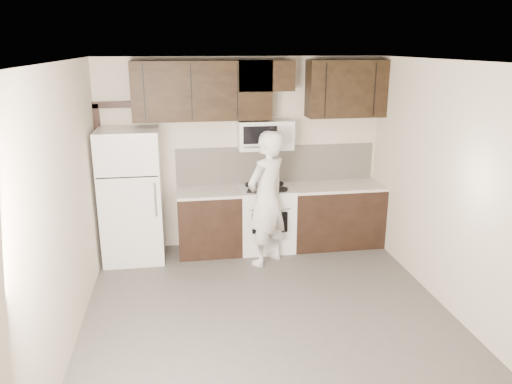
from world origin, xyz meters
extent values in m
plane|color=#52504D|center=(0.00, 0.00, 0.00)|extent=(4.50, 4.50, 0.00)
plane|color=beige|center=(0.00, 2.25, 1.35)|extent=(4.00, 0.00, 4.00)
plane|color=white|center=(0.00, 0.00, 2.70)|extent=(4.50, 4.50, 0.00)
cube|color=black|center=(-0.52, 1.94, 0.43)|extent=(0.87, 0.62, 0.87)
cube|color=black|center=(1.34, 1.94, 0.43)|extent=(1.32, 0.62, 0.87)
cube|color=silver|center=(-0.52, 1.94, 0.89)|extent=(0.87, 0.64, 0.04)
cube|color=silver|center=(1.34, 1.94, 0.89)|extent=(1.32, 0.64, 0.04)
cube|color=white|center=(0.30, 1.94, 0.45)|extent=(0.76, 0.62, 0.89)
cube|color=white|center=(0.30, 1.94, 0.90)|extent=(0.76, 0.62, 0.02)
cube|color=black|center=(0.30, 1.63, 0.50)|extent=(0.50, 0.01, 0.30)
cylinder|color=silver|center=(0.30, 1.60, 0.70)|extent=(0.55, 0.02, 0.02)
cylinder|color=black|center=(0.12, 1.79, 0.93)|extent=(0.20, 0.20, 0.03)
cylinder|color=black|center=(0.48, 1.79, 0.93)|extent=(0.20, 0.20, 0.03)
cylinder|color=black|center=(0.12, 2.09, 0.93)|extent=(0.20, 0.20, 0.03)
cylinder|color=black|center=(0.48, 2.09, 0.93)|extent=(0.20, 0.20, 0.03)
cube|color=beige|center=(0.50, 2.24, 1.18)|extent=(2.90, 0.02, 0.54)
cube|color=black|center=(-0.55, 2.08, 2.26)|extent=(1.85, 0.35, 0.78)
cube|color=black|center=(1.45, 2.08, 2.26)|extent=(1.10, 0.35, 0.78)
cube|color=black|center=(0.30, 2.08, 2.45)|extent=(0.76, 0.35, 0.40)
cube|color=white|center=(0.30, 2.06, 1.65)|extent=(0.76, 0.38, 0.40)
cube|color=black|center=(0.20, 1.86, 1.68)|extent=(0.46, 0.01, 0.24)
cube|color=silver|center=(0.56, 1.86, 1.68)|extent=(0.18, 0.01, 0.24)
cylinder|color=silver|center=(0.20, 1.84, 1.52)|extent=(0.46, 0.02, 0.02)
cube|color=white|center=(-1.55, 1.89, 0.90)|extent=(0.80, 0.72, 1.80)
cube|color=black|center=(-1.55, 1.53, 1.25)|extent=(0.77, 0.01, 0.02)
cylinder|color=silver|center=(-1.22, 1.50, 0.95)|extent=(0.03, 0.03, 0.45)
cube|color=black|center=(-1.96, 2.21, 1.05)|extent=(0.08, 0.08, 2.10)
cube|color=black|center=(-1.75, 2.21, 2.08)|extent=(0.50, 0.08, 0.08)
cylinder|color=silver|center=(0.12, 1.79, 0.97)|extent=(0.16, 0.16, 0.13)
sphere|color=black|center=(0.12, 1.79, 1.05)|extent=(0.03, 0.03, 0.03)
cylinder|color=black|center=(0.25, 1.79, 0.99)|extent=(0.16, 0.02, 0.02)
cube|color=black|center=(0.22, 1.81, 0.92)|extent=(0.46, 0.39, 0.02)
cylinder|color=beige|center=(0.22, 1.81, 0.94)|extent=(0.33, 0.33, 0.02)
imported|color=white|center=(0.22, 1.45, 0.90)|extent=(0.78, 0.75, 1.81)
camera|label=1|loc=(-0.91, -4.70, 2.86)|focal=35.00mm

